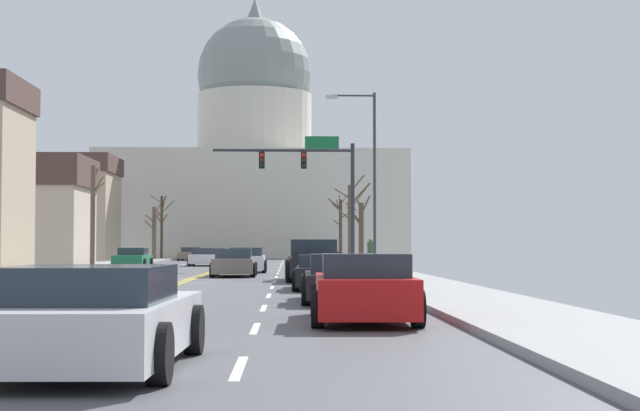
% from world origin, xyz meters
% --- Properties ---
extents(ground, '(20.00, 180.00, 0.20)m').
position_xyz_m(ground, '(0.00, -0.00, 0.02)').
color(ground, '#505055').
extents(signal_gantry, '(7.91, 0.41, 7.35)m').
position_xyz_m(signal_gantry, '(5.46, 12.74, 5.36)').
color(signal_gantry, '#28282D').
rests_on(signal_gantry, ground).
extents(street_lamp_right, '(2.43, 0.24, 8.68)m').
position_xyz_m(street_lamp_right, '(7.90, 5.70, 5.25)').
color(street_lamp_right, '#333338').
rests_on(street_lamp_right, ground).
extents(capitol_building, '(33.85, 20.51, 30.25)m').
position_xyz_m(capitol_building, '(0.00, 70.25, 9.95)').
color(capitol_building, beige).
rests_on(capitol_building, ground).
extents(sedan_near_00, '(2.12, 4.40, 1.28)m').
position_xyz_m(sedan_near_00, '(1.85, 9.14, 0.60)').
color(sedan_near_00, silver).
rests_on(sedan_near_00, ground).
extents(sedan_near_01, '(2.02, 4.65, 1.25)m').
position_xyz_m(sedan_near_01, '(1.60, 2.64, 0.59)').
color(sedan_near_01, '#6B6056').
rests_on(sedan_near_01, ground).
extents(pickup_truck_near_02, '(2.30, 5.81, 1.63)m').
position_xyz_m(pickup_truck_near_02, '(5.04, -2.66, 0.72)').
color(pickup_truck_near_02, black).
rests_on(pickup_truck_near_02, ground).
extents(sedan_near_03, '(2.02, 4.51, 1.10)m').
position_xyz_m(sedan_near_03, '(5.16, -9.95, 0.52)').
color(sedan_near_03, black).
rests_on(sedan_near_03, ground).
extents(sedan_near_04, '(2.16, 4.62, 1.19)m').
position_xyz_m(sedan_near_04, '(5.43, -16.68, 0.55)').
color(sedan_near_04, black).
rests_on(sedan_near_04, ground).
extents(sedan_near_05, '(1.99, 4.36, 1.26)m').
position_xyz_m(sedan_near_05, '(5.44, -22.81, 0.60)').
color(sedan_near_05, '#B71414').
rests_on(sedan_near_05, ground).
extents(sedan_near_06, '(2.20, 4.47, 1.18)m').
position_xyz_m(sedan_near_06, '(1.86, -29.34, 0.56)').
color(sedan_near_06, silver).
rests_on(sedan_near_06, ground).
extents(sedan_oncoming_00, '(1.99, 4.36, 1.25)m').
position_xyz_m(sedan_oncoming_00, '(-5.25, 16.83, 0.58)').
color(sedan_oncoming_00, '#1E7247').
rests_on(sedan_oncoming_00, ground).
extents(sedan_oncoming_01, '(2.02, 4.65, 1.20)m').
position_xyz_m(sedan_oncoming_01, '(-1.70, 24.86, 0.57)').
color(sedan_oncoming_01, silver).
rests_on(sedan_oncoming_01, ground).
extents(sedan_oncoming_02, '(1.99, 4.70, 1.17)m').
position_xyz_m(sedan_oncoming_02, '(-1.89, 36.85, 0.56)').
color(sedan_oncoming_02, silver).
rests_on(sedan_oncoming_02, ground).
extents(sedan_oncoming_03, '(2.09, 4.38, 1.20)m').
position_xyz_m(sedan_oncoming_03, '(-4.95, 47.20, 0.57)').
color(sedan_oncoming_03, '#6B6056').
rests_on(sedan_oncoming_03, ground).
extents(flank_building_00, '(11.90, 8.03, 7.80)m').
position_xyz_m(flank_building_00, '(-16.51, 29.76, 3.97)').
color(flank_building_00, '#B2A38E').
rests_on(flank_building_00, ground).
extents(flank_building_01, '(10.46, 8.39, 9.71)m').
position_xyz_m(flank_building_01, '(-17.39, 49.40, 4.91)').
color(flank_building_01, tan).
rests_on(flank_building_01, ground).
extents(bare_tree_00, '(2.66, 2.63, 6.56)m').
position_xyz_m(bare_tree_00, '(8.88, 49.74, 3.26)').
color(bare_tree_00, '#423328').
rests_on(bare_tree_00, ground).
extents(bare_tree_01, '(0.99, 2.88, 6.38)m').
position_xyz_m(bare_tree_01, '(-8.49, 21.09, 3.52)').
color(bare_tree_01, brown).
rests_on(bare_tree_01, ground).
extents(bare_tree_02, '(1.70, 1.55, 4.62)m').
position_xyz_m(bare_tree_02, '(8.87, 23.51, 2.37)').
color(bare_tree_02, '#4C3D2D').
rests_on(bare_tree_02, ground).
extents(bare_tree_03, '(1.38, 2.00, 4.98)m').
position_xyz_m(bare_tree_03, '(-8.14, 46.24, 2.57)').
color(bare_tree_03, brown).
rests_on(bare_tree_03, ground).
extents(bare_tree_04, '(2.39, 2.27, 5.67)m').
position_xyz_m(bare_tree_04, '(7.90, 18.74, 2.81)').
color(bare_tree_04, brown).
rests_on(bare_tree_04, ground).
extents(bare_tree_05, '(2.41, 2.52, 6.09)m').
position_xyz_m(bare_tree_05, '(-8.34, 52.83, 3.48)').
color(bare_tree_05, '#4C3D2D').
rests_on(bare_tree_05, ground).
extents(pedestrian_00, '(0.35, 0.34, 1.66)m').
position_xyz_m(pedestrian_00, '(8.26, 8.73, 1.06)').
color(pedestrian_00, '#4C4238').
rests_on(pedestrian_00, ground).
extents(bicycle_parked, '(0.12, 1.77, 0.85)m').
position_xyz_m(bicycle_parked, '(7.69, -0.44, 0.49)').
color(bicycle_parked, black).
rests_on(bicycle_parked, ground).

